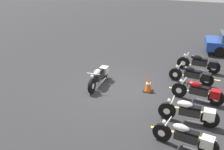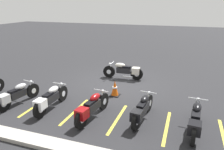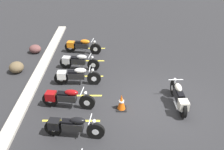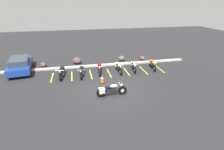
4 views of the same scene
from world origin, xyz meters
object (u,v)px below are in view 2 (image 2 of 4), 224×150
Objects in this scene: parked_bike_0 at (195,119)px; parked_bike_1 at (142,109)px; parked_bike_2 at (91,107)px; parked_bike_4 at (16,95)px; motorcycle_cream_featured at (125,71)px; parked_bike_3 at (50,99)px; traffic_cone at (115,89)px.

parked_bike_1 is (1.65, -0.17, -0.03)m from parked_bike_0.
parked_bike_2 reaches higher than parked_bike_4.
motorcycle_cream_featured is 0.98× the size of parked_bike_0.
parked_bike_2 is 1.72m from parked_bike_3.
parked_bike_3 reaches higher than parked_bike_4.
parked_bike_0 is 1.66m from parked_bike_1.
parked_bike_1 is at bearing -76.82° from parked_bike_4.
parked_bike_3 is at bearing 95.47° from parked_bike_0.
parked_bike_2 reaches higher than traffic_cone.
motorcycle_cream_featured is 1.04× the size of parked_bike_1.
parked_bike_0 is at bearing -89.94° from parked_bike_1.
parked_bike_3 is (3.34, 0.30, 0.01)m from parked_bike_1.
motorcycle_cream_featured is 3.20× the size of traffic_cone.
motorcycle_cream_featured is at bearing 8.32° from parked_bike_2.
parked_bike_4 is (1.46, 0.07, -0.02)m from parked_bike_3.
parked_bike_4 is at bearing 95.80° from parked_bike_0.
parked_bike_2 is (-0.08, 4.36, -0.01)m from motorcycle_cream_featured.
traffic_cone is at bearing -49.02° from parked_bike_4.
parked_bike_0 is 3.27× the size of traffic_cone.
motorcycle_cream_featured is 1.06× the size of parked_bike_4.
motorcycle_cream_featured is 4.28m from parked_bike_1.
traffic_cone is (-1.83, -2.00, -0.12)m from parked_bike_3.
parked_bike_1 is 3.08× the size of traffic_cone.
parked_bike_1 is 1.69m from parked_bike_2.
parked_bike_2 is (3.28, 0.27, -0.02)m from parked_bike_0.
parked_bike_3 is (1.63, 4.22, -0.01)m from motorcycle_cream_featured.
motorcycle_cream_featured is at bearing -26.99° from parked_bike_4.
motorcycle_cream_featured is 1.02× the size of parked_bike_2.
parked_bike_1 is 4.81m from parked_bike_4.
parked_bike_3 is at bearing 92.59° from parked_bike_2.
parked_bike_4 is at bearing 96.05° from parked_bike_2.
parked_bike_2 reaches higher than parked_bike_3.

